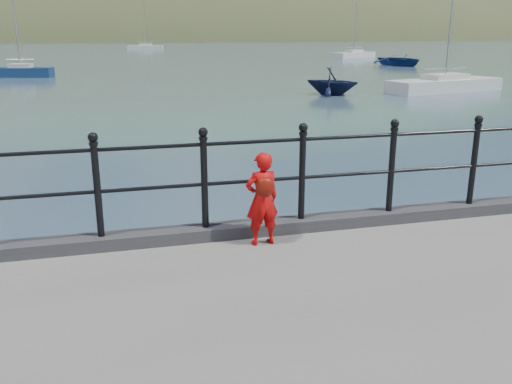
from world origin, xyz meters
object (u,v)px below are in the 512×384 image
object	(u,v)px
sailboat_far	(354,55)
sailboat_port	(21,73)
child	(262,198)
launch_navy	(332,81)
sailboat_near	(444,86)
launch_blue	(400,60)
railing	(254,169)
sailboat_deep	(145,48)

from	to	relation	value
sailboat_far	sailboat_port	bearing A→B (deg)	-176.92
child	sailboat_far	world-z (taller)	sailboat_far
launch_navy	sailboat_far	distance (m)	41.89
sailboat_far	sailboat_near	size ratio (longest dim) A/B	0.93
child	launch_navy	world-z (taller)	child
launch_blue	sailboat_near	bearing A→B (deg)	-123.97
railing	sailboat_deep	xyz separation A→B (m)	(4.54, 97.44, -1.48)
launch_blue	launch_navy	bearing A→B (deg)	-137.48
sailboat_far	launch_blue	bearing A→B (deg)	-124.64
child	sailboat_deep	size ratio (longest dim) A/B	0.12
launch_navy	sailboat_deep	size ratio (longest dim) A/B	0.30
launch_navy	sailboat_near	world-z (taller)	sailboat_near
launch_blue	sailboat_deep	distance (m)	57.96
sailboat_port	child	bearing A→B (deg)	-66.04
launch_navy	sailboat_deep	bearing A→B (deg)	45.23
launch_navy	sailboat_deep	world-z (taller)	sailboat_deep
launch_blue	sailboat_near	size ratio (longest dim) A/B	0.55
launch_blue	launch_navy	size ratio (longest dim) A/B	1.91
launch_blue	sailboat_port	world-z (taller)	sailboat_port
railing	launch_navy	size ratio (longest dim) A/B	6.41
sailboat_port	sailboat_far	world-z (taller)	sailboat_far
sailboat_deep	sailboat_far	distance (m)	44.95
sailboat_deep	sailboat_near	bearing A→B (deg)	-68.65
launch_navy	sailboat_far	size ratio (longest dim) A/B	0.31
railing	sailboat_far	world-z (taller)	sailboat_far
sailboat_near	launch_blue	bearing A→B (deg)	54.37
railing	sailboat_deep	bearing A→B (deg)	87.33
child	launch_blue	bearing A→B (deg)	-128.27
sailboat_deep	sailboat_near	xyz separation A→B (m)	(12.33, -75.67, -0.00)
child	launch_navy	size ratio (longest dim) A/B	0.39
railing	child	bearing A→B (deg)	-88.69
railing	sailboat_port	bearing A→B (deg)	101.98
child	sailboat_port	world-z (taller)	sailboat_port
sailboat_port	sailboat_near	size ratio (longest dim) A/B	0.69
child	sailboat_port	bearing A→B (deg)	-85.67
child	launch_navy	distance (m)	24.16
railing	sailboat_port	distance (m)	39.35
sailboat_deep	railing	bearing A→B (deg)	-80.57
railing	launch_blue	world-z (taller)	railing
child	sailboat_far	xyz separation A→B (m)	(28.33, 59.64, -1.21)
child	launch_blue	size ratio (longest dim) A/B	0.20
railing	sailboat_deep	distance (m)	97.56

